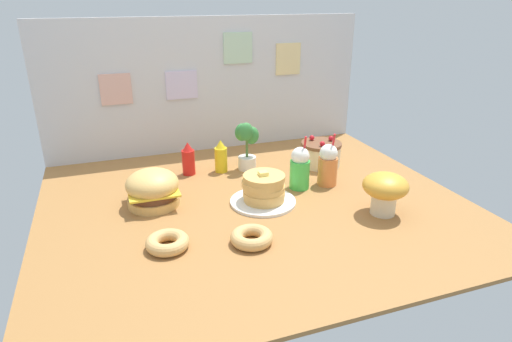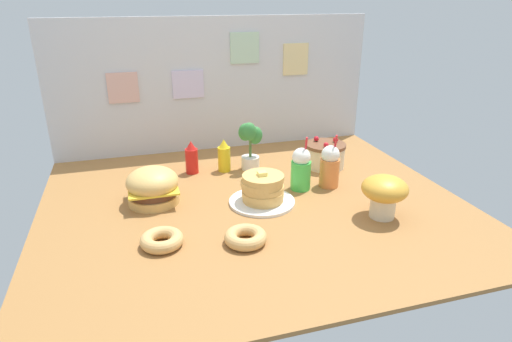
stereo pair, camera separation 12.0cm
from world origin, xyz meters
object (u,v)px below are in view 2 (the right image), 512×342
ketchup_bottle (192,158)px  cream_soda_cup (301,169)px  layer_cake (325,155)px  donut_chocolate (246,237)px  orange_float_cup (330,166)px  mustard_bottle (224,156)px  potted_plant (250,144)px  burger (153,186)px  donut_pink_glaze (162,240)px  mushroom_stool (384,192)px  pancake_stack (263,191)px

ketchup_bottle → cream_soda_cup: (0.56, -0.42, 0.03)m
layer_cake → donut_chocolate: bearing=-134.2°
ketchup_bottle → donut_chocolate: 0.91m
orange_float_cup → donut_chocolate: bearing=-143.3°
mustard_bottle → potted_plant: (0.17, -0.02, 0.07)m
burger → donut_pink_glaze: (0.00, -0.46, -0.06)m
potted_plant → mushroom_stool: bearing=-60.5°
pancake_stack → donut_chocolate: (-0.19, -0.37, -0.04)m
pancake_stack → donut_chocolate: 0.42m
ketchup_bottle → cream_soda_cup: bearing=-36.9°
layer_cake → orange_float_cup: size_ratio=0.83×
donut_chocolate → potted_plant: (0.27, 0.86, 0.14)m
mustard_bottle → burger: bearing=-143.9°
mushroom_stool → orange_float_cup: bearing=102.3°
pancake_stack → ketchup_bottle: 0.61m
layer_cake → mustard_bottle: (-0.64, 0.12, 0.02)m
donut_chocolate → mushroom_stool: bearing=3.7°
layer_cake → mushroom_stool: 0.72m
ketchup_bottle → mustard_bottle: same height
ketchup_bottle → mustard_bottle: 0.20m
cream_soda_cup → potted_plant: potted_plant is taller
mushroom_stool → cream_soda_cup: bearing=121.6°
cream_soda_cup → donut_chocolate: size_ratio=1.61×
mustard_bottle → layer_cake: bearing=-10.3°
ketchup_bottle → orange_float_cup: 0.85m
layer_cake → potted_plant: (-0.48, 0.10, 0.09)m
donut_chocolate → orange_float_cup: bearing=36.7°
pancake_stack → mustard_bottle: size_ratio=1.70×
layer_cake → cream_soda_cup: (-0.28, -0.28, 0.04)m
donut_pink_glaze → donut_chocolate: same height
burger → mushroom_stool: size_ratio=1.21×
cream_soda_cup → donut_pink_glaze: 0.92m
burger → layer_cake: 1.13m
mushroom_stool → donut_chocolate: bearing=-176.3°
mustard_bottle → donut_chocolate: bearing=-96.5°
orange_float_cup → ketchup_bottle: bearing=149.7°
layer_cake → donut_pink_glaze: 1.30m
pancake_stack → potted_plant: size_ratio=1.11×
donut_pink_glaze → potted_plant: bearing=51.0°
pancake_stack → mushroom_stool: bearing=-31.0°
donut_pink_glaze → donut_chocolate: 0.37m
burger → potted_plant: 0.71m
burger → ketchup_bottle: bearing=54.0°
mushroom_stool → donut_pink_glaze: bearing=178.1°
donut_pink_glaze → burger: bearing=90.1°
pancake_stack → orange_float_cup: 0.46m
orange_float_cup → layer_cake: bearing=69.7°
layer_cake → mustard_bottle: mustard_bottle is taller
donut_pink_glaze → pancake_stack: bearing=26.9°
mustard_bottle → donut_pink_glaze: size_ratio=1.08×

